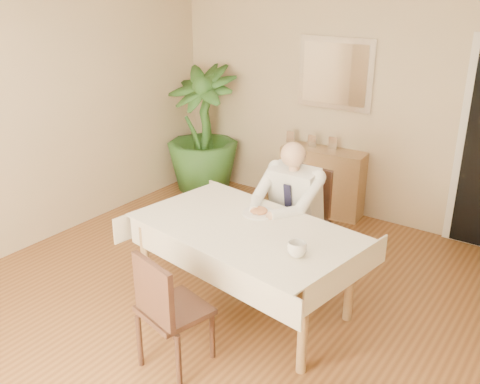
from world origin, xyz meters
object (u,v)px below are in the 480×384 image
Objects in this scene: dining_table at (246,236)px; sideboard at (322,181)px; chair_far at (302,213)px; chair_near at (166,307)px; coffee_mug at (297,249)px; potted_palm at (202,130)px; seated_man at (286,208)px.

sideboard is at bearing 109.51° from dining_table.
chair_near is (-0.04, -1.74, -0.05)m from chair_far.
chair_far is 1.23m from coffee_mug.
coffee_mug is at bearing -39.57° from potted_palm.
potted_palm is (-1.94, 1.88, 0.10)m from dining_table.
chair_far is 2.19m from potted_palm.
seated_man is at bearing 125.22° from coffee_mug.
sideboard is at bearing 111.93° from chair_far.
chair_far is at bearing -76.51° from sideboard.
seated_man is 2.33m from potted_palm.
seated_man is at bearing -86.71° from chair_far.
dining_table is 2.70m from potted_palm.
sideboard is (-0.41, 1.23, -0.17)m from chair_far.
potted_palm is (-1.90, 2.73, 0.28)m from chair_near.
potted_palm reaches higher than chair_near.
coffee_mug is 0.14× the size of sideboard.
coffee_mug is (0.55, -1.07, 0.27)m from chair_far.
chair_far is 1.31m from sideboard.
chair_far is 0.62× the size of potted_palm.
potted_palm is (-1.53, -0.24, 0.40)m from sideboard.
chair_near is at bearing -84.28° from dining_table.
dining_table is at bearing 100.90° from chair_near.
dining_table is 0.90m from chair_far.
sideboard is at bearing 8.88° from potted_palm.
potted_palm reaches higher than chair_far.
seated_man reaches higher than sideboard.
dining_table is at bearing -44.01° from potted_palm.
chair_far is 1.02× the size of sideboard.
potted_palm is at bearing 140.43° from coffee_mug.
chair_near is (-0.04, -0.86, -0.18)m from dining_table.
potted_palm is at bearing 138.45° from chair_near.
chair_far is at bearing 117.10° from coffee_mug.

